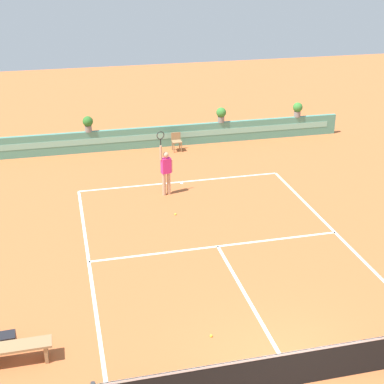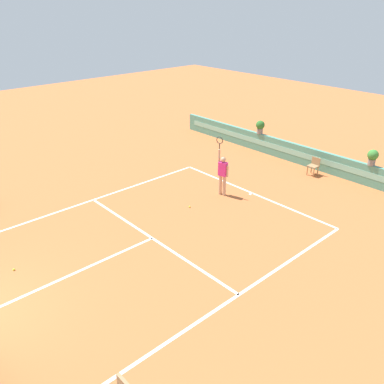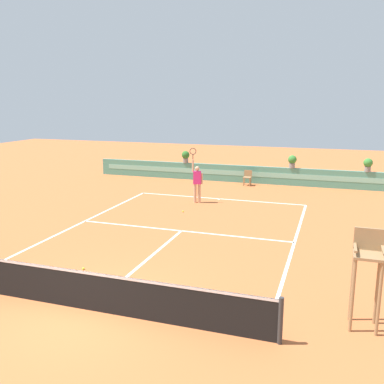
{
  "view_description": "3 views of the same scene",
  "coord_description": "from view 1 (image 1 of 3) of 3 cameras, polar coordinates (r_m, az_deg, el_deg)",
  "views": [
    {
      "loc": [
        -4.54,
        -8.93,
        8.99
      ],
      "look_at": [
        -0.32,
        8.61,
        1.0
      ],
      "focal_mm": 53.05,
      "sensor_mm": 36.0,
      "label": 1
    },
    {
      "loc": [
        9.99,
        -0.77,
        7.68
      ],
      "look_at": [
        -0.32,
        8.61,
        1.0
      ],
      "focal_mm": 37.74,
      "sensor_mm": 36.0,
      "label": 2
    },
    {
      "loc": [
        5.2,
        -7.86,
        4.79
      ],
      "look_at": [
        -0.32,
        8.61,
        1.0
      ],
      "focal_mm": 39.97,
      "sensor_mm": 36.0,
      "label": 3
    }
  ],
  "objects": [
    {
      "name": "ground_plane",
      "position": [
        18.01,
        2.96,
        -6.09
      ],
      "size": [
        60.0,
        60.0,
        0.0
      ],
      "primitive_type": "plane",
      "color": "#BC6033"
    },
    {
      "name": "court_lines",
      "position": [
        18.6,
        2.34,
        -5.01
      ],
      "size": [
        8.32,
        11.94,
        0.01
      ],
      "color": "white",
      "rests_on": "ground"
    },
    {
      "name": "net",
      "position": [
        13.12,
        10.68,
        -16.86
      ],
      "size": [
        8.92,
        0.1,
        1.0
      ],
      "color": "#333333",
      "rests_on": "ground"
    },
    {
      "name": "back_wall_barrier",
      "position": [
        27.08,
        -3.2,
        5.59
      ],
      "size": [
        18.0,
        0.21,
        1.0
      ],
      "color": "#4C8E7A",
      "rests_on": "ground"
    },
    {
      "name": "ball_kid_chair",
      "position": [
        26.52,
        -1.57,
        5.17
      ],
      "size": [
        0.44,
        0.44,
        0.85
      ],
      "color": "#99754C",
      "rests_on": "ground"
    },
    {
      "name": "bench_courtside",
      "position": [
        14.14,
        -17.2,
        -14.9
      ],
      "size": [
        1.6,
        0.44,
        0.51
      ],
      "color": "#99754C",
      "rests_on": "ground"
    },
    {
      "name": "gear_bag",
      "position": [
        14.81,
        -18.65,
        -14.07
      ],
      "size": [
        0.71,
        0.38,
        0.36
      ],
      "primitive_type": "cube",
      "rotation": [
        0.0,
        0.0,
        0.03
      ],
      "color": "black",
      "rests_on": "ground"
    },
    {
      "name": "tennis_player",
      "position": [
        21.6,
        -2.64,
        2.3
      ],
      "size": [
        0.61,
        0.3,
        2.58
      ],
      "color": "tan",
      "rests_on": "ground"
    },
    {
      "name": "tennis_ball_near_baseline",
      "position": [
        14.5,
        1.93,
        -14.25
      ],
      "size": [
        0.07,
        0.07,
        0.07
      ],
      "primitive_type": "sphere",
      "color": "#CCE033",
      "rests_on": "ground"
    },
    {
      "name": "tennis_ball_mid_court",
      "position": [
        20.34,
        -1.67,
        -2.24
      ],
      "size": [
        0.07,
        0.07,
        0.07
      ],
      "primitive_type": "sphere",
      "color": "#CCE033",
      "rests_on": "ground"
    },
    {
      "name": "potted_plant_left",
      "position": [
        26.45,
        -10.42,
        6.85
      ],
      "size": [
        0.48,
        0.48,
        0.72
      ],
      "color": "gray",
      "rests_on": "back_wall_barrier"
    },
    {
      "name": "potted_plant_right",
      "position": [
        27.48,
        2.95,
        7.86
      ],
      "size": [
        0.48,
        0.48,
        0.72
      ],
      "color": "gray",
      "rests_on": "back_wall_barrier"
    },
    {
      "name": "potted_plant_far_right",
      "position": [
        28.81,
        10.57,
        8.24
      ],
      "size": [
        0.48,
        0.48,
        0.72
      ],
      "color": "gray",
      "rests_on": "back_wall_barrier"
    }
  ]
}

